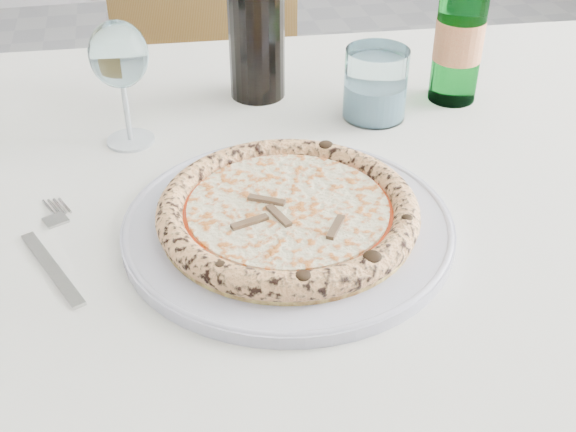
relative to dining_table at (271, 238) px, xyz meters
name	(u,v)px	position (x,y,z in m)	size (l,w,h in m)	color
dining_table	(271,238)	(0.00, 0.00, 0.00)	(1.61, 1.01, 0.76)	brown
chair_far	(210,75)	(0.02, 0.83, -0.14)	(0.46, 0.46, 0.93)	brown
plate	(288,225)	(0.00, -0.10, 0.09)	(0.35, 0.35, 0.02)	silver
pizza	(288,211)	(0.00, -0.10, 0.11)	(0.28, 0.28, 0.03)	#F0CE65
fork	(53,252)	(-0.24, -0.09, 0.08)	(0.07, 0.19, 0.00)	#9B9B9B
wine_glass	(119,58)	(-0.16, 0.14, 0.20)	(0.07, 0.07, 0.16)	silver
tumbler	(375,88)	(0.17, 0.14, 0.12)	(0.08, 0.08, 0.10)	white
beer_bottle	(461,29)	(0.30, 0.17, 0.18)	(0.07, 0.07, 0.26)	#32904B
wine_bottle	(256,1)	(0.03, 0.24, 0.22)	(0.08, 0.08, 0.32)	black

